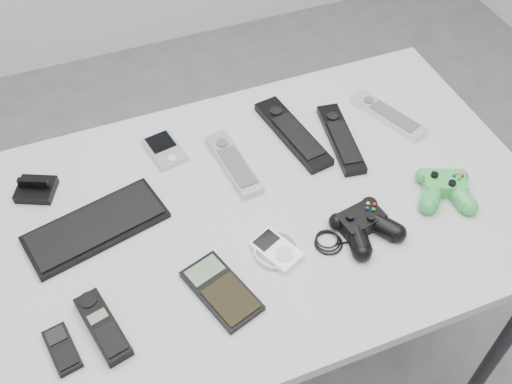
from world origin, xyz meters
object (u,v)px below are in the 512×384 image
object	(u,v)px
remote_silver_b	(388,115)
pda	(165,149)
desk	(268,224)
remote_silver_a	(233,163)
remote_black_b	(293,133)
remote_black_a	(341,138)
mobile_phone	(62,349)
calculator	(221,290)
cordless_handset	(103,326)
controller_black	(365,224)
pda_keyboard	(96,226)
controller_green	(445,187)
mp3_player	(276,250)

from	to	relation	value
remote_silver_b	pda	bearing A→B (deg)	148.98
desk	remote_silver_a	size ratio (longest dim) A/B	5.70
remote_silver_a	remote_black_b	xyz separation A→B (m)	(0.16, 0.04, 0.00)
remote_black_a	remote_black_b	size ratio (longest dim) A/B	0.89
pda	remote_silver_b	bearing A→B (deg)	-19.19
remote_silver_a	remote_black_a	size ratio (longest dim) A/B	0.91
remote_silver_a	remote_black_a	world-z (taller)	same
remote_silver_b	mobile_phone	distance (m)	0.88
desk	pda	world-z (taller)	pda
remote_silver_b	calculator	bearing A→B (deg)	-171.52
remote_black_a	cordless_handset	xyz separation A→B (m)	(-0.60, -0.27, 0.00)
remote_silver_b	controller_black	world-z (taller)	controller_black
pda_keyboard	calculator	xyz separation A→B (m)	(0.19, -0.23, -0.00)
mobile_phone	controller_green	world-z (taller)	controller_green
remote_silver_b	calculator	world-z (taller)	remote_silver_b
remote_black_b	calculator	distance (m)	0.44
mobile_phone	mp3_player	distance (m)	0.43
mobile_phone	cordless_handset	world-z (taller)	cordless_handset
calculator	mp3_player	distance (m)	0.14
remote_black_b	calculator	world-z (taller)	remote_black_b
pda	remote_black_b	bearing A→B (deg)	-21.84
cordless_handset	controller_green	distance (m)	0.74
desk	cordless_handset	distance (m)	0.42
desk	mp3_player	world-z (taller)	mp3_player
remote_black_b	mp3_player	bearing A→B (deg)	-128.21
calculator	mp3_player	bearing A→B (deg)	2.12
mp3_player	controller_black	size ratio (longest dim) A/B	0.45
controller_green	pda_keyboard	bearing A→B (deg)	-170.89
remote_black_b	remote_black_a	bearing A→B (deg)	-38.75
desk	controller_black	xyz separation A→B (m)	(0.15, -0.13, 0.09)
remote_silver_a	calculator	size ratio (longest dim) A/B	1.25
desk	calculator	size ratio (longest dim) A/B	7.13
remote_black_b	remote_silver_a	bearing A→B (deg)	-175.32
mobile_phone	pda_keyboard	bearing A→B (deg)	55.52
remote_silver_a	calculator	world-z (taller)	remote_silver_a
pda_keyboard	remote_black_a	size ratio (longest dim) A/B	1.27
desk	remote_silver_a	xyz separation A→B (m)	(-0.03, 0.13, 0.08)
cordless_handset	mp3_player	bearing A→B (deg)	-6.31
mobile_phone	controller_black	size ratio (longest dim) A/B	0.44
controller_black	controller_green	distance (m)	0.20
cordless_handset	calculator	xyz separation A→B (m)	(0.22, -0.01, -0.00)
desk	pda_keyboard	size ratio (longest dim) A/B	4.07
remote_silver_a	controller_green	xyz separation A→B (m)	(0.39, -0.24, 0.01)
calculator	mp3_player	size ratio (longest dim) A/B	1.65
calculator	controller_green	bearing A→B (deg)	-11.52
remote_silver_a	remote_silver_b	distance (m)	0.39
pda	mp3_player	distance (m)	0.37
pda_keyboard	controller_green	bearing A→B (deg)	-27.13
mobile_phone	remote_black_b	bearing A→B (deg)	19.90
remote_black_b	desk	bearing A→B (deg)	-136.27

